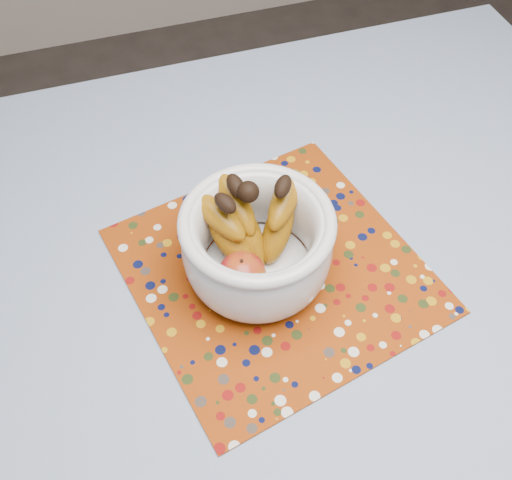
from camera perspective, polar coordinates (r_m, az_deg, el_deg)
table at (r=1.00m, az=7.47°, el=-8.59°), size 1.20×1.20×0.75m
tablecloth at (r=0.93m, az=7.99°, el=-6.13°), size 1.32×1.32×0.01m
placemat at (r=0.95m, az=1.81°, el=-2.87°), size 0.51×0.51×0.00m
fruit_bowl at (r=0.88m, az=-0.10°, el=0.33°), size 0.25×0.24×0.17m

